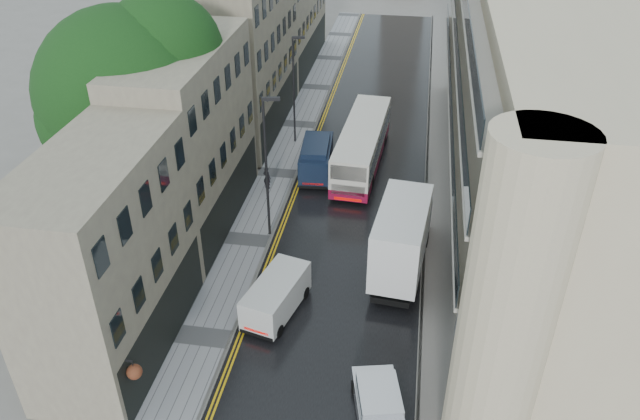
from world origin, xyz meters
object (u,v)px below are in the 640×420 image
(white_lorry, at_px, (376,253))
(lamp_post_near, at_px, (266,170))
(pedestrian, at_px, (267,178))
(lamp_post_far, at_px, (294,92))
(cream_bus, at_px, (337,165))
(white_van, at_px, (246,311))
(navy_van, at_px, (300,168))
(tree_near, at_px, (130,122))
(tree_far, at_px, (208,59))

(white_lorry, bearing_deg, lamp_post_near, 156.28)
(pedestrian, relative_size, lamp_post_near, 0.18)
(lamp_post_near, xyz_separation_m, lamp_post_far, (-0.94, 12.65, -0.30))
(cream_bus, xyz_separation_m, white_van, (-2.48, -14.66, -0.55))
(navy_van, distance_m, pedestrian, 2.34)
(tree_near, height_order, white_van, tree_near)
(tree_far, xyz_separation_m, lamp_post_near, (7.50, -13.01, -1.72))
(tree_near, height_order, lamp_post_near, tree_near)
(tree_far, bearing_deg, pedestrian, -51.53)
(cream_bus, bearing_deg, tree_near, -145.44)
(white_lorry, relative_size, white_van, 1.87)
(navy_van, height_order, lamp_post_far, lamp_post_far)
(tree_far, distance_m, lamp_post_far, 6.88)
(pedestrian, bearing_deg, cream_bus, -141.93)
(navy_van, distance_m, lamp_post_far, 7.20)
(white_lorry, bearing_deg, cream_bus, 113.91)
(cream_bus, distance_m, navy_van, 2.53)
(white_van, bearing_deg, lamp_post_far, 108.52)
(tree_far, xyz_separation_m, white_lorry, (14.15, -16.73, -4.03))
(tree_near, distance_m, white_lorry, 15.66)
(white_van, relative_size, lamp_post_far, 0.54)
(navy_van, bearing_deg, white_van, -94.19)
(white_van, distance_m, lamp_post_far, 20.90)
(tree_near, xyz_separation_m, navy_van, (8.51, 6.25, -5.64))
(cream_bus, distance_m, pedestrian, 4.84)
(tree_far, distance_m, cream_bus, 13.24)
(white_van, bearing_deg, tree_near, 150.88)
(navy_van, height_order, lamp_post_near, lamp_post_near)
(cream_bus, xyz_separation_m, lamp_post_near, (-3.18, -6.72, 2.93))
(pedestrian, xyz_separation_m, lamp_post_far, (0.47, 7.30, 3.30))
(white_lorry, bearing_deg, tree_far, 135.77)
(tree_near, xyz_separation_m, tree_far, (0.30, 13.00, -0.72))
(lamp_post_near, bearing_deg, tree_near, 168.90)
(white_lorry, xyz_separation_m, white_van, (-5.95, -4.22, -1.18))
(white_van, bearing_deg, navy_van, 103.93)
(tree_far, xyz_separation_m, pedestrian, (6.09, -7.67, -5.33))
(cream_bus, distance_m, white_van, 14.88)
(tree_far, xyz_separation_m, lamp_post_far, (6.56, -0.36, -2.03))
(white_van, relative_size, pedestrian, 2.86)
(lamp_post_far, bearing_deg, navy_van, -91.29)
(cream_bus, height_order, white_lorry, white_lorry)
(cream_bus, bearing_deg, white_lorry, -68.52)
(tree_near, relative_size, cream_bus, 1.22)
(pedestrian, bearing_deg, lamp_post_far, -72.33)
(tree_far, distance_m, pedestrian, 11.15)
(lamp_post_near, bearing_deg, tree_far, 108.93)
(white_lorry, xyz_separation_m, lamp_post_near, (-6.65, 3.73, 2.30))
(white_lorry, height_order, lamp_post_near, lamp_post_near)
(cream_bus, height_order, white_van, cream_bus)
(tree_far, relative_size, white_van, 2.80)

